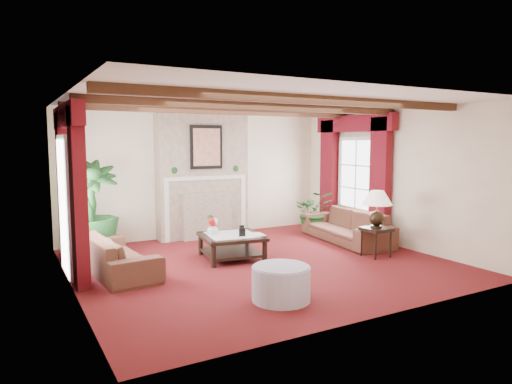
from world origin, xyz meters
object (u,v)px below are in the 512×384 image
sofa_left (117,248)px  side_table (376,242)px  coffee_table (232,247)px  sofa_right (346,221)px  ottoman (281,284)px  potted_palm (91,230)px

sofa_left → side_table: bearing=-111.1°
sofa_left → coffee_table: sofa_left is taller
sofa_right → ottoman: (-3.07, -2.34, -0.21)m
ottoman → side_table: bearing=22.1°
side_table → coffee_table: bearing=153.9°
coffee_table → ottoman: 2.28m
sofa_right → ottoman: 3.87m
potted_palm → coffee_table: potted_palm is taller
potted_palm → ottoman: bearing=-63.7°
sofa_left → coffee_table: size_ratio=1.98×
sofa_right → ottoman: sofa_right is taller
potted_palm → coffee_table: 2.54m
sofa_right → potted_palm: (-4.84, 1.23, 0.05)m
potted_palm → coffee_table: bearing=-31.6°
sofa_left → potted_palm: 1.25m
sofa_right → coffee_table: sofa_right is taller
side_table → ottoman: (-2.71, -1.10, -0.04)m
coffee_table → potted_palm: bearing=157.0°
sofa_right → coffee_table: 2.70m
side_table → ottoman: side_table is taller
side_table → sofa_right: bearing=74.0°
coffee_table → ottoman: ottoman is taller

